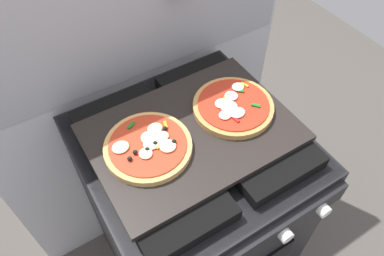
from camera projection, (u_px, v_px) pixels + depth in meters
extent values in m
cube|color=silver|center=(141.00, 93.00, 1.27)|extent=(1.10, 0.03, 1.55)
cube|color=black|center=(192.00, 214.00, 1.35)|extent=(0.60, 0.60, 0.86)
cube|color=black|center=(192.00, 144.00, 1.03)|extent=(0.59, 0.59, 0.01)
cube|color=black|center=(147.00, 161.00, 0.96)|extent=(0.24, 0.51, 0.04)
cube|color=black|center=(233.00, 119.00, 1.05)|extent=(0.24, 0.51, 0.04)
cube|color=black|center=(258.00, 243.00, 0.90)|extent=(0.58, 0.02, 0.07)
cylinder|color=silver|center=(286.00, 236.00, 0.91)|extent=(0.04, 0.02, 0.04)
cylinder|color=silver|center=(324.00, 211.00, 0.95)|extent=(0.04, 0.02, 0.04)
cube|color=black|center=(192.00, 132.00, 0.98)|extent=(0.54, 0.38, 0.02)
cylinder|color=tan|center=(148.00, 147.00, 0.93)|extent=(0.23, 0.23, 0.02)
cylinder|color=red|center=(148.00, 144.00, 0.92)|extent=(0.20, 0.20, 0.00)
ellipsoid|color=beige|center=(151.00, 142.00, 0.92)|extent=(0.04, 0.04, 0.01)
ellipsoid|color=beige|center=(121.00, 147.00, 0.91)|extent=(0.04, 0.04, 0.01)
ellipsoid|color=beige|center=(162.00, 136.00, 0.93)|extent=(0.03, 0.03, 0.01)
ellipsoid|color=beige|center=(149.00, 138.00, 0.93)|extent=(0.04, 0.04, 0.01)
ellipsoid|color=beige|center=(155.00, 128.00, 0.95)|extent=(0.04, 0.04, 0.01)
ellipsoid|color=beige|center=(146.00, 153.00, 0.90)|extent=(0.03, 0.04, 0.01)
ellipsoid|color=beige|center=(168.00, 146.00, 0.91)|extent=(0.04, 0.04, 0.01)
ellipsoid|color=beige|center=(160.00, 140.00, 0.93)|extent=(0.03, 0.03, 0.01)
sphere|color=black|center=(130.00, 159.00, 0.89)|extent=(0.01, 0.01, 0.01)
cube|color=gold|center=(160.00, 146.00, 0.91)|extent=(0.03, 0.01, 0.00)
sphere|color=black|center=(165.00, 128.00, 0.95)|extent=(0.01, 0.01, 0.01)
sphere|color=black|center=(147.00, 149.00, 0.90)|extent=(0.01, 0.01, 0.01)
cube|color=red|center=(140.00, 154.00, 0.90)|extent=(0.02, 0.02, 0.00)
sphere|color=black|center=(135.00, 152.00, 0.90)|extent=(0.01, 0.01, 0.01)
sphere|color=black|center=(174.00, 142.00, 0.92)|extent=(0.01, 0.01, 0.01)
sphere|color=black|center=(155.00, 143.00, 0.92)|extent=(0.01, 0.01, 0.01)
cube|color=gold|center=(165.00, 125.00, 0.96)|extent=(0.01, 0.03, 0.00)
cube|color=#19721E|center=(131.00, 125.00, 0.96)|extent=(0.02, 0.02, 0.00)
cylinder|color=#C18947|center=(233.00, 107.00, 1.02)|extent=(0.23, 0.23, 0.02)
cylinder|color=#B72D19|center=(233.00, 104.00, 1.01)|extent=(0.20, 0.20, 0.00)
ellipsoid|color=#F4EACC|center=(237.00, 113.00, 0.98)|extent=(0.05, 0.04, 0.01)
ellipsoid|color=#F4EACC|center=(222.00, 104.00, 1.01)|extent=(0.04, 0.04, 0.01)
ellipsoid|color=#F4EACC|center=(227.00, 103.00, 1.01)|extent=(0.03, 0.03, 0.01)
ellipsoid|color=#F4EACC|center=(231.00, 96.00, 1.03)|extent=(0.04, 0.04, 0.01)
ellipsoid|color=#F4EACC|center=(228.00, 108.00, 0.99)|extent=(0.04, 0.04, 0.01)
ellipsoid|color=#F4EACC|center=(225.00, 115.00, 0.98)|extent=(0.03, 0.03, 0.01)
ellipsoid|color=#F4EACC|center=(230.00, 105.00, 1.00)|extent=(0.04, 0.04, 0.01)
ellipsoid|color=#F4EACC|center=(238.00, 87.00, 1.05)|extent=(0.04, 0.03, 0.01)
ellipsoid|color=#F4EACC|center=(230.00, 108.00, 1.00)|extent=(0.04, 0.04, 0.01)
cube|color=gold|center=(228.00, 98.00, 1.02)|extent=(0.02, 0.02, 0.00)
cube|color=#19721E|center=(240.00, 91.00, 1.04)|extent=(0.02, 0.02, 0.00)
cube|color=red|center=(236.00, 119.00, 0.97)|extent=(0.01, 0.02, 0.00)
cube|color=gold|center=(245.00, 85.00, 1.06)|extent=(0.02, 0.03, 0.00)
cube|color=#19721E|center=(256.00, 105.00, 1.00)|extent=(0.02, 0.02, 0.00)
cube|color=red|center=(233.00, 95.00, 1.03)|extent=(0.02, 0.03, 0.00)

